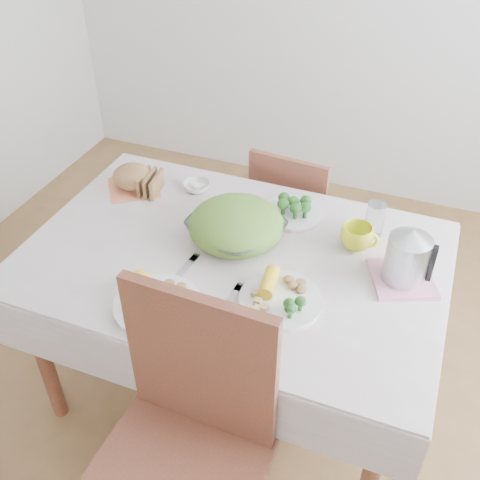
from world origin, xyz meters
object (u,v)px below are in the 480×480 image
(chair_far, at_px, (298,212))
(electric_kettle, at_px, (408,253))
(dining_table, at_px, (234,328))
(dinner_plate_left, at_px, (158,306))
(yellow_mug, at_px, (357,237))
(dinner_plate_right, at_px, (281,300))
(salad_bowl, at_px, (236,230))

(chair_far, distance_m, electric_kettle, 0.96)
(dining_table, relative_size, dinner_plate_left, 4.92)
(chair_far, height_order, yellow_mug, chair_far)
(dining_table, bearing_deg, dinner_plate_right, -35.95)
(chair_far, xyz_separation_m, dinner_plate_right, (0.20, -0.92, 0.31))
(salad_bowl, bearing_deg, electric_kettle, -0.90)
(dinner_plate_left, distance_m, yellow_mug, 0.76)
(dining_table, bearing_deg, electric_kettle, 7.94)
(chair_far, bearing_deg, electric_kettle, 134.60)
(salad_bowl, height_order, dinner_plate_left, salad_bowl)
(chair_far, xyz_separation_m, yellow_mug, (0.36, -0.55, 0.34))
(dinner_plate_right, bearing_deg, dinner_plate_left, -155.25)
(chair_far, distance_m, dinner_plate_right, 0.99)
(dinner_plate_left, bearing_deg, chair_far, 81.31)
(salad_bowl, bearing_deg, dinner_plate_right, -45.32)
(dinner_plate_left, bearing_deg, dining_table, 69.85)
(dining_table, distance_m, chair_far, 0.76)
(salad_bowl, relative_size, yellow_mug, 2.80)
(chair_far, distance_m, yellow_mug, 0.74)
(salad_bowl, xyz_separation_m, dinner_plate_right, (0.26, -0.26, -0.03))
(salad_bowl, relative_size, dinner_plate_right, 1.21)
(dining_table, height_order, chair_far, chair_far)
(dinner_plate_right, relative_size, electric_kettle, 1.37)
(dining_table, relative_size, electric_kettle, 6.97)
(chair_far, relative_size, electric_kettle, 4.25)
(salad_bowl, distance_m, yellow_mug, 0.44)
(dining_table, xyz_separation_m, electric_kettle, (0.59, 0.08, 0.51))
(chair_far, relative_size, dinner_plate_left, 3.00)
(chair_far, xyz_separation_m, dinner_plate_left, (-0.17, -1.09, 0.31))
(chair_far, bearing_deg, dining_table, 92.05)
(chair_far, height_order, dinner_plate_right, chair_far)
(dining_table, distance_m, salad_bowl, 0.44)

